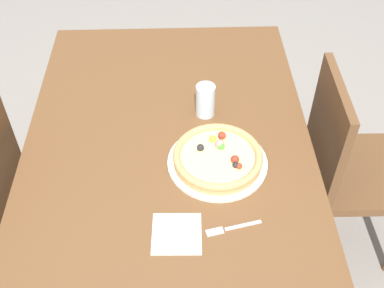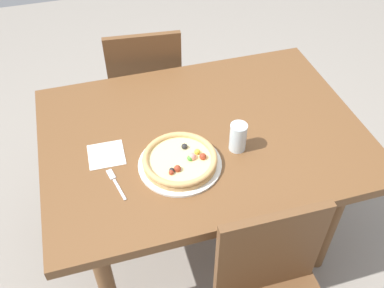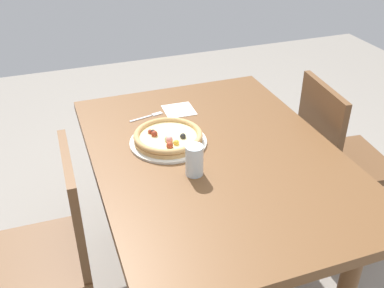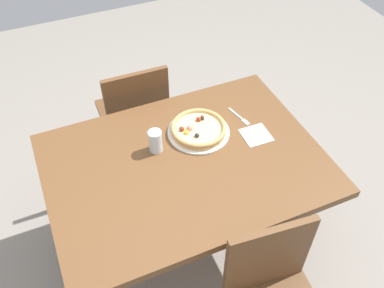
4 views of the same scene
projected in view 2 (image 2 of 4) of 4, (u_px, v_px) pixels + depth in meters
The scene contains 8 objects.
ground_plane at pixel (201, 233), 2.31m from camera, with size 6.00×6.00×0.00m, color gray.
dining_table at pixel (203, 147), 1.86m from camera, with size 1.33×0.97×0.74m.
chair_far at pixel (145, 87), 2.42m from camera, with size 0.44×0.44×0.89m.
plate at pixel (180, 164), 1.65m from camera, with size 0.32×0.32×0.01m, color silver.
pizza at pixel (180, 160), 1.64m from camera, with size 0.29×0.29×0.05m.
fork at pixel (115, 182), 1.59m from camera, with size 0.05×0.16×0.00m.
drinking_glass at pixel (238, 137), 1.68m from camera, with size 0.07×0.07×0.12m, color silver.
napkin at pixel (106, 155), 1.70m from camera, with size 0.14×0.14×0.00m, color white.
Camera 2 is at (-0.41, -1.26, 1.96)m, focal length 40.29 mm.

